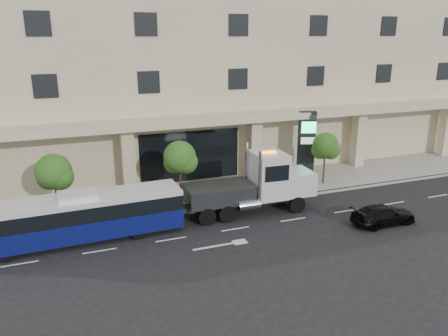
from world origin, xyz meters
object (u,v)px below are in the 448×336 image
(tow_truck, at_px, (256,185))
(black_sedan, at_px, (383,215))
(city_bus, at_px, (80,216))
(signage_pylon, at_px, (306,144))

(tow_truck, relative_size, black_sedan, 2.33)
(city_bus, relative_size, tow_truck, 1.18)
(city_bus, distance_m, tow_truck, 11.16)
(signage_pylon, bearing_deg, black_sedan, -73.12)
(tow_truck, bearing_deg, city_bus, -175.69)
(tow_truck, height_order, signage_pylon, signage_pylon)
(tow_truck, distance_m, signage_pylon, 8.47)
(city_bus, bearing_deg, signage_pylon, 15.17)
(black_sedan, height_order, signage_pylon, signage_pylon)
(city_bus, relative_size, signage_pylon, 2.16)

